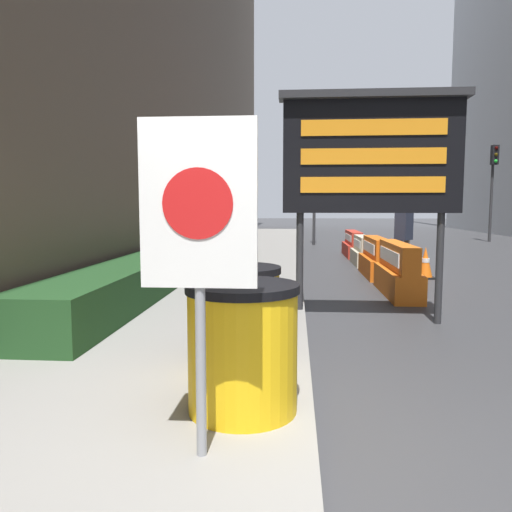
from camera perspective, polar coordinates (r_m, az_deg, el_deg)
ground_plane at (r=3.40m, az=6.97°, el=-22.75°), size 120.00×120.00×0.00m
sidewalk_left at (r=3.67m, az=-21.11°, el=-19.39°), size 3.26×56.00×0.17m
hedge_strip at (r=8.50m, az=-12.80°, el=-2.21°), size 0.90×7.27×0.58m
bare_tree at (r=12.94m, az=-5.97°, el=6.44°), size 1.67×1.79×3.20m
barrel_drum_foreground at (r=3.57m, az=-1.54°, el=-10.38°), size 0.80×0.80×0.91m
barrel_drum_middle at (r=4.52m, az=-2.26°, el=-6.94°), size 0.80×0.80×0.91m
warning_sign at (r=2.80m, az=-6.57°, el=3.41°), size 0.66×0.08×1.93m
message_board at (r=7.02m, az=13.05°, el=11.14°), size 2.50×0.36×3.12m
jersey_barrier_orange_near at (r=9.41m, az=15.88°, el=-1.78°), size 0.51×2.17×0.95m
jersey_barrier_orange_far at (r=11.75m, az=13.58°, el=-0.36°), size 0.56×2.00×0.89m
jersey_barrier_cream at (r=14.00m, az=12.11°, el=0.44°), size 0.52×1.72×0.78m
jersey_barrier_red_striped at (r=16.23m, az=11.06°, el=1.22°), size 0.54×2.15×0.81m
traffic_cone_near at (r=11.69m, az=18.78°, el=-0.76°), size 0.40×0.40×0.71m
traffic_cone_mid at (r=11.70m, az=14.89°, el=-0.51°), size 0.43×0.43×0.76m
traffic_cone_far at (r=17.12m, az=15.18°, el=1.09°), size 0.31×0.31×0.56m
traffic_light_near_curb at (r=20.55m, az=6.73°, el=9.78°), size 0.28×0.45×4.24m
traffic_light_far_side at (r=24.54m, az=25.49°, el=8.61°), size 0.28×0.45×4.24m
pedestrian_worker at (r=11.98m, az=16.53°, el=2.64°), size 0.48×0.52×1.71m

